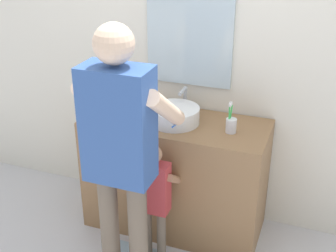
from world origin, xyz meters
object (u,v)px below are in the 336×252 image
toothbrush_cup (231,125)px  child_toddler (154,194)px  adult_parent (120,141)px  soap_bottle (124,106)px

toothbrush_cup → child_toddler: toothbrush_cup is taller
toothbrush_cup → child_toddler: size_ratio=0.24×
child_toddler → adult_parent: bearing=-113.4°
toothbrush_cup → adult_parent: 0.79m
toothbrush_cup → adult_parent: (-0.49, -0.61, 0.09)m
soap_bottle → child_toddler: bearing=-45.5°
soap_bottle → adult_parent: adult_parent is taller
toothbrush_cup → soap_bottle: toothbrush_cup is taller
toothbrush_cup → soap_bottle: bearing=179.2°
soap_bottle → toothbrush_cup: bearing=-0.8°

